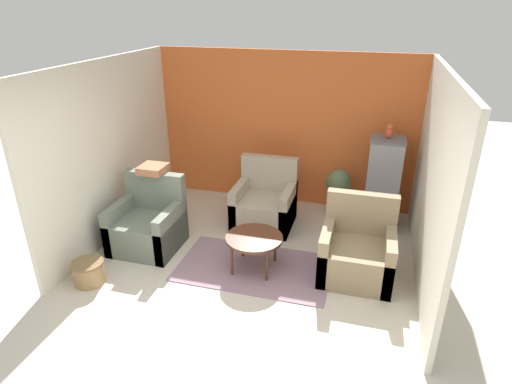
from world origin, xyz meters
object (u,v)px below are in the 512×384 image
coffee_table (254,240)px  wicker_basket (89,272)px  birdcage (382,184)px  potted_plant (338,187)px  parrot (389,131)px  armchair_right (357,253)px  armchair_middle (265,205)px  armchair_left (148,226)px

coffee_table → wicker_basket: size_ratio=1.87×
birdcage → potted_plant: birdcage is taller
wicker_basket → coffee_table: bearing=24.2°
parrot → potted_plant: bearing=167.7°
armchair_right → parrot: parrot is taller
potted_plant → armchair_middle: bearing=-151.5°
coffee_table → armchair_middle: (-0.18, 1.20, -0.10)m
armchair_left → parrot: bearing=26.0°
wicker_basket → armchair_left: bearing=73.3°
birdcage → parrot: 0.79m
armchair_right → birdcage: (0.24, 1.41, 0.36)m
coffee_table → wicker_basket: coffee_table is taller
armchair_left → armchair_right: 2.79m
armchair_right → birdcage: 1.47m
coffee_table → potted_plant: 1.95m
birdcage → parrot: bearing=90.0°
potted_plant → wicker_basket: 3.74m
armchair_right → armchair_middle: size_ratio=1.00×
armchair_left → potted_plant: size_ratio=1.26×
coffee_table → parrot: 2.43m
armchair_middle → birdcage: 1.75m
birdcage → wicker_basket: birdcage is taller
coffee_table → birdcage: bearing=47.3°
armchair_left → armchair_right: bearing=1.5°
birdcage → potted_plant: (-0.64, 0.14, -0.18)m
birdcage → wicker_basket: 4.15m
parrot → armchair_middle: bearing=-165.9°
coffee_table → potted_plant: bearing=64.1°
coffee_table → parrot: bearing=47.3°
coffee_table → armchair_middle: armchair_middle is taller
coffee_table → armchair_middle: size_ratio=0.72×
armchair_left → parrot: size_ratio=4.49×
potted_plant → armchair_left: bearing=-145.9°
potted_plant → parrot: bearing=-12.3°
coffee_table → armchair_left: 1.55m
armchair_left → birdcage: size_ratio=0.72×
parrot → wicker_basket: parrot is taller
parrot → wicker_basket: size_ratio=0.58×
coffee_table → potted_plant: (0.85, 1.75, 0.08)m
armchair_left → potted_plant: armchair_left is taller
armchair_middle → birdcage: bearing=14.1°
armchair_middle → birdcage: (1.66, 0.42, 0.36)m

